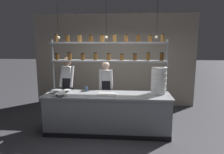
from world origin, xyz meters
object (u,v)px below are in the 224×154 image
(container_stack, at_px, (159,80))
(prep_bowl_center_front, at_px, (57,92))
(chef_left, at_px, (68,85))
(cutting_board, at_px, (107,94))
(prep_bowl_near_left, at_px, (67,91))
(spice_shelf_unit, at_px, (108,53))
(prep_bowl_center_back, at_px, (61,95))
(chef_center, at_px, (106,87))
(serving_cup_front, at_px, (86,89))

(container_stack, relative_size, prep_bowl_center_front, 2.45)
(chef_left, relative_size, cutting_board, 4.30)
(container_stack, distance_m, cutting_board, 1.23)
(cutting_board, xyz_separation_m, prep_bowl_near_left, (-0.99, 0.23, 0.01))
(spice_shelf_unit, xyz_separation_m, container_stack, (1.18, -0.17, -0.60))
(chef_left, relative_size, prep_bowl_center_back, 6.43)
(chef_center, relative_size, cutting_board, 4.00)
(spice_shelf_unit, bearing_deg, prep_bowl_near_left, -170.19)
(serving_cup_front, bearing_deg, prep_bowl_center_back, -132.56)
(chef_center, height_order, prep_bowl_center_back, chef_center)
(container_stack, bearing_deg, chef_left, 169.63)
(container_stack, distance_m, prep_bowl_center_back, 2.23)
(spice_shelf_unit, xyz_separation_m, prep_bowl_near_left, (-0.98, -0.17, -0.89))
(prep_bowl_center_back, bearing_deg, prep_bowl_near_left, 88.77)
(chef_left, height_order, prep_bowl_near_left, chef_left)
(chef_left, distance_m, chef_center, 1.00)
(spice_shelf_unit, bearing_deg, cutting_board, -88.95)
(chef_left, distance_m, prep_bowl_center_front, 0.57)
(chef_center, xyz_separation_m, prep_bowl_near_left, (-0.87, -0.57, 0.03))
(prep_bowl_near_left, xyz_separation_m, prep_bowl_center_front, (-0.21, -0.14, 0.01))
(prep_bowl_near_left, bearing_deg, cutting_board, -12.90)
(cutting_board, relative_size, prep_bowl_center_front, 1.59)
(chef_left, distance_m, prep_bowl_center_back, 0.84)
(serving_cup_front, bearing_deg, cutting_board, -30.07)
(chef_center, bearing_deg, prep_bowl_near_left, -157.43)
(prep_bowl_center_front, bearing_deg, prep_bowl_center_back, -53.76)
(spice_shelf_unit, relative_size, prep_bowl_center_front, 11.06)
(spice_shelf_unit, bearing_deg, container_stack, -8.26)
(container_stack, xyz_separation_m, prep_bowl_near_left, (-2.17, 0.00, -0.29))
(chef_center, distance_m, serving_cup_front, 0.64)
(spice_shelf_unit, height_order, prep_bowl_center_front, spice_shelf_unit)
(chef_center, xyz_separation_m, prep_bowl_center_back, (-0.88, -0.98, 0.04))
(container_stack, bearing_deg, cutting_board, -169.19)
(prep_bowl_center_back, bearing_deg, chef_center, 48.14)
(cutting_board, relative_size, prep_bowl_center_back, 1.50)
(container_stack, relative_size, serving_cup_front, 5.84)
(spice_shelf_unit, distance_m, chef_center, 1.01)
(prep_bowl_center_front, xyz_separation_m, prep_bowl_center_back, (0.20, -0.28, 0.00))
(prep_bowl_center_back, xyz_separation_m, serving_cup_front, (0.46, 0.50, 0.02))
(chef_center, relative_size, prep_bowl_center_back, 5.98)
(chef_center, xyz_separation_m, container_stack, (1.29, -0.57, 0.32))
(container_stack, height_order, serving_cup_front, container_stack)
(container_stack, xyz_separation_m, prep_bowl_center_back, (-2.17, -0.42, -0.27))
(chef_left, bearing_deg, prep_bowl_center_back, -78.24)
(cutting_board, bearing_deg, chef_center, 98.35)
(cutting_board, distance_m, prep_bowl_center_front, 1.20)
(chef_left, bearing_deg, cutting_board, -25.28)
(spice_shelf_unit, relative_size, cutting_board, 6.95)
(chef_center, distance_m, cutting_board, 0.80)
(chef_center, bearing_deg, container_stack, -34.10)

